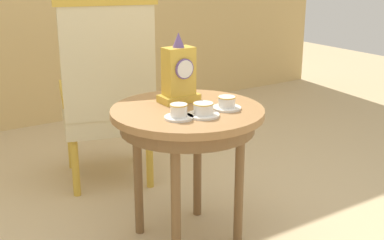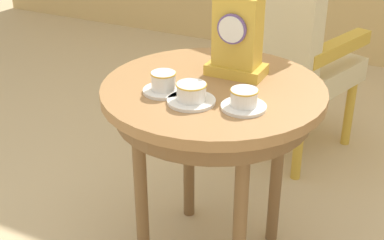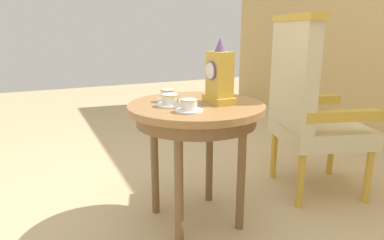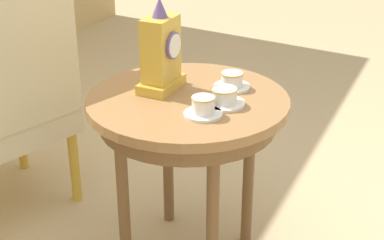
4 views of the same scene
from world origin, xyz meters
name	(u,v)px [view 3 (image 3 of 4)]	position (x,y,z in m)	size (l,w,h in m)	color
ground_plane	(197,218)	(0.00, 0.00, 0.00)	(10.00, 10.00, 0.00)	tan
side_table	(196,118)	(0.01, -0.01, 0.60)	(0.72, 0.72, 0.68)	#9E7042
teacup_left	(168,96)	(-0.11, -0.12, 0.71)	(0.13, 0.13, 0.07)	white
teacup_right	(170,100)	(0.00, -0.15, 0.70)	(0.15, 0.15, 0.06)	white
teacup_center	(189,106)	(0.15, -0.12, 0.70)	(0.13, 0.13, 0.06)	white
mantel_clock	(219,77)	(0.04, 0.11, 0.81)	(0.19, 0.11, 0.34)	gold
armchair	(308,104)	(-0.03, 0.80, 0.59)	(0.67, 0.67, 1.14)	beige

